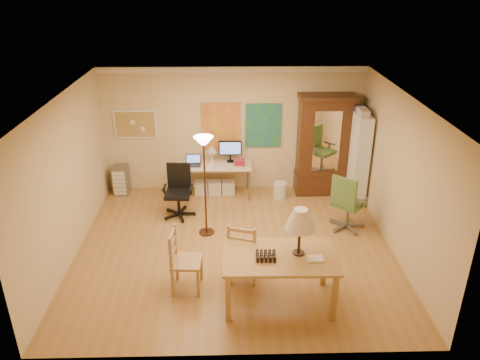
{
  "coord_description": "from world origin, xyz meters",
  "views": [
    {
      "loc": [
        -0.08,
        -7.01,
        4.54
      ],
      "look_at": [
        0.1,
        0.3,
        1.18
      ],
      "focal_mm": 35.0,
      "sensor_mm": 36.0,
      "label": 1
    }
  ],
  "objects_px": {
    "office_chair_black": "(179,202)",
    "office_chair_green": "(346,214)",
    "computer_desk": "(216,176)",
    "dining_table": "(287,246)",
    "armoire": "(323,151)",
    "bookshelf": "(358,159)"
  },
  "relations": [
    {
      "from": "armoire",
      "to": "computer_desk",
      "type": "bearing_deg",
      "value": -177.93
    },
    {
      "from": "armoire",
      "to": "bookshelf",
      "type": "distance_m",
      "value": 0.76
    },
    {
      "from": "office_chair_black",
      "to": "office_chair_green",
      "type": "xyz_separation_m",
      "value": [
        3.19,
        -0.6,
        0.02
      ]
    },
    {
      "from": "office_chair_green",
      "to": "bookshelf",
      "type": "bearing_deg",
      "value": 69.23
    },
    {
      "from": "office_chair_black",
      "to": "office_chair_green",
      "type": "bearing_deg",
      "value": -10.64
    },
    {
      "from": "computer_desk",
      "to": "office_chair_black",
      "type": "relative_size",
      "value": 1.49
    },
    {
      "from": "computer_desk",
      "to": "dining_table",
      "type": "bearing_deg",
      "value": -73.12
    },
    {
      "from": "dining_table",
      "to": "office_chair_green",
      "type": "xyz_separation_m",
      "value": [
        1.38,
        2.07,
        -0.66
      ]
    },
    {
      "from": "computer_desk",
      "to": "armoire",
      "type": "xyz_separation_m",
      "value": [
        2.3,
        0.08,
        0.51
      ]
    },
    {
      "from": "bookshelf",
      "to": "computer_desk",
      "type": "bearing_deg",
      "value": 173.04
    },
    {
      "from": "office_chair_black",
      "to": "armoire",
      "type": "height_order",
      "value": "armoire"
    },
    {
      "from": "office_chair_green",
      "to": "armoire",
      "type": "height_order",
      "value": "armoire"
    },
    {
      "from": "computer_desk",
      "to": "office_chair_green",
      "type": "bearing_deg",
      "value": -31.7
    },
    {
      "from": "office_chair_black",
      "to": "office_chair_green",
      "type": "distance_m",
      "value": 3.24
    },
    {
      "from": "bookshelf",
      "to": "office_chair_black",
      "type": "bearing_deg",
      "value": -171.03
    },
    {
      "from": "armoire",
      "to": "bookshelf",
      "type": "xyz_separation_m",
      "value": [
        0.62,
        -0.44,
        0.0
      ]
    },
    {
      "from": "armoire",
      "to": "dining_table",
      "type": "bearing_deg",
      "value": -108.11
    },
    {
      "from": "computer_desk",
      "to": "armoire",
      "type": "distance_m",
      "value": 2.35
    },
    {
      "from": "dining_table",
      "to": "bookshelf",
      "type": "xyz_separation_m",
      "value": [
        1.83,
        3.24,
        -0.02
      ]
    },
    {
      "from": "office_chair_black",
      "to": "armoire",
      "type": "xyz_separation_m",
      "value": [
        3.01,
        1.01,
        0.66
      ]
    },
    {
      "from": "office_chair_black",
      "to": "bookshelf",
      "type": "xyz_separation_m",
      "value": [
        3.63,
        0.57,
        0.66
      ]
    },
    {
      "from": "dining_table",
      "to": "computer_desk",
      "type": "distance_m",
      "value": 3.8
    }
  ]
}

